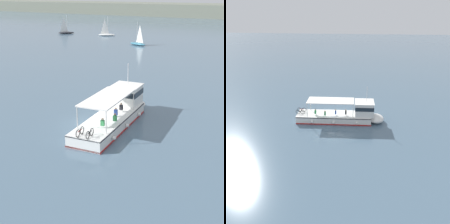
# 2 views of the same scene
# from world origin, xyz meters

# --- Properties ---
(ground_plane) EXTENTS (400.00, 400.00, 0.00)m
(ground_plane) POSITION_xyz_m (0.00, 0.00, 0.00)
(ground_plane) COLOR slate
(ferry_main) EXTENTS (4.35, 13.00, 5.32)m
(ferry_main) POSITION_xyz_m (1.86, 1.83, 1.02)
(ferry_main) COLOR white
(ferry_main) RESTS_ON ground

